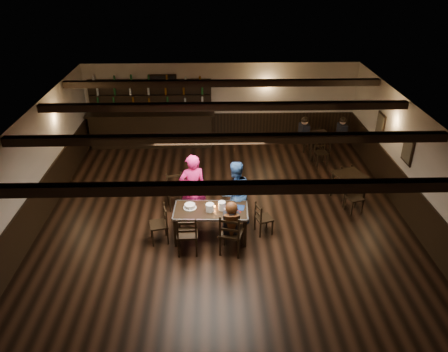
{
  "coord_description": "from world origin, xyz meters",
  "views": [
    {
      "loc": [
        -0.29,
        -9.07,
        6.02
      ],
      "look_at": [
        -0.04,
        0.2,
        1.12
      ],
      "focal_mm": 35.0,
      "sensor_mm": 36.0,
      "label": 1
    }
  ],
  "objects_px": {
    "dining_table": "(211,212)",
    "bar_counter": "(152,124)",
    "chair_near_right": "(230,232)",
    "cake": "(190,206)",
    "chair_near_left": "(187,233)",
    "woman_pink": "(193,189)",
    "man_blue": "(235,193)"
  },
  "relations": [
    {
      "from": "chair_near_right",
      "to": "woman_pink",
      "type": "relative_size",
      "value": 0.57
    },
    {
      "from": "dining_table",
      "to": "man_blue",
      "type": "bearing_deg",
      "value": 46.58
    },
    {
      "from": "man_blue",
      "to": "cake",
      "type": "bearing_deg",
      "value": 8.28
    },
    {
      "from": "cake",
      "to": "bar_counter",
      "type": "height_order",
      "value": "bar_counter"
    },
    {
      "from": "dining_table",
      "to": "woman_pink",
      "type": "relative_size",
      "value": 0.96
    },
    {
      "from": "dining_table",
      "to": "bar_counter",
      "type": "bearing_deg",
      "value": 109.96
    },
    {
      "from": "woman_pink",
      "to": "cake",
      "type": "xyz_separation_m",
      "value": [
        -0.05,
        -0.64,
        -0.09
      ]
    },
    {
      "from": "chair_near_left",
      "to": "chair_near_right",
      "type": "bearing_deg",
      "value": -1.59
    },
    {
      "from": "dining_table",
      "to": "bar_counter",
      "type": "height_order",
      "value": "bar_counter"
    },
    {
      "from": "dining_table",
      "to": "chair_near_left",
      "type": "xyz_separation_m",
      "value": [
        -0.51,
        -0.62,
        -0.11
      ]
    },
    {
      "from": "chair_near_left",
      "to": "bar_counter",
      "type": "distance_m",
      "value": 6.23
    },
    {
      "from": "chair_near_right",
      "to": "bar_counter",
      "type": "distance_m",
      "value": 6.54
    },
    {
      "from": "chair_near_left",
      "to": "man_blue",
      "type": "bearing_deg",
      "value": 48.64
    },
    {
      "from": "man_blue",
      "to": "cake",
      "type": "distance_m",
      "value": 1.16
    },
    {
      "from": "woman_pink",
      "to": "bar_counter",
      "type": "relative_size",
      "value": 0.42
    },
    {
      "from": "bar_counter",
      "to": "woman_pink",
      "type": "bearing_deg",
      "value": -71.82
    },
    {
      "from": "chair_near_left",
      "to": "woman_pink",
      "type": "xyz_separation_m",
      "value": [
        0.08,
        1.35,
        0.32
      ]
    },
    {
      "from": "chair_near_right",
      "to": "woman_pink",
      "type": "height_order",
      "value": "woman_pink"
    },
    {
      "from": "dining_table",
      "to": "bar_counter",
      "type": "xyz_separation_m",
      "value": [
        -1.97,
        5.43,
        0.05
      ]
    },
    {
      "from": "woman_pink",
      "to": "man_blue",
      "type": "bearing_deg",
      "value": 157.04
    },
    {
      "from": "cake",
      "to": "chair_near_left",
      "type": "bearing_deg",
      "value": -93.06
    },
    {
      "from": "chair_near_right",
      "to": "bar_counter",
      "type": "xyz_separation_m",
      "value": [
        -2.39,
        6.08,
        0.14
      ]
    },
    {
      "from": "man_blue",
      "to": "cake",
      "type": "relative_size",
      "value": 5.41
    },
    {
      "from": "chair_near_left",
      "to": "cake",
      "type": "bearing_deg",
      "value": 86.94
    },
    {
      "from": "woman_pink",
      "to": "man_blue",
      "type": "relative_size",
      "value": 1.08
    },
    {
      "from": "dining_table",
      "to": "chair_near_right",
      "type": "relative_size",
      "value": 1.7
    },
    {
      "from": "chair_near_left",
      "to": "woman_pink",
      "type": "bearing_deg",
      "value": 86.42
    },
    {
      "from": "bar_counter",
      "to": "cake",
      "type": "bearing_deg",
      "value": -74.32
    },
    {
      "from": "chair_near_left",
      "to": "man_blue",
      "type": "relative_size",
      "value": 0.59
    },
    {
      "from": "man_blue",
      "to": "bar_counter",
      "type": "relative_size",
      "value": 0.39
    },
    {
      "from": "chair_near_right",
      "to": "cake",
      "type": "xyz_separation_m",
      "value": [
        -0.89,
        0.74,
        0.2
      ]
    },
    {
      "from": "chair_near_left",
      "to": "chair_near_right",
      "type": "xyz_separation_m",
      "value": [
        0.93,
        -0.03,
        0.02
      ]
    }
  ]
}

